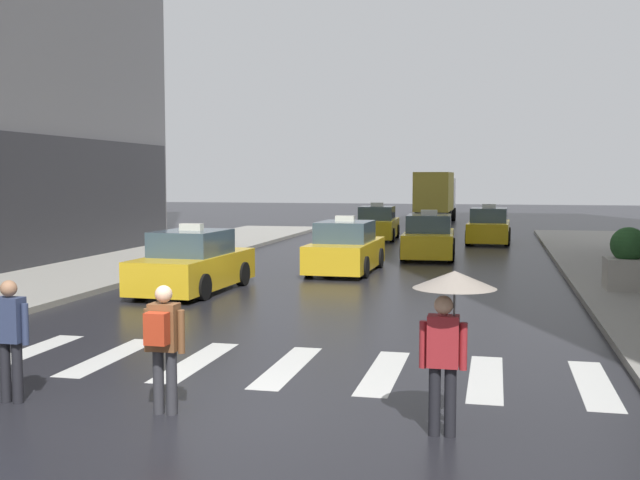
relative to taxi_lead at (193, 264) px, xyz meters
name	(u,v)px	position (x,y,z in m)	size (l,w,h in m)	color
ground_plane	(163,422)	(3.81, -10.31, -0.72)	(160.00, 160.00, 0.00)	black
crosswalk_markings	(241,364)	(3.81, -7.31, -0.72)	(11.30, 2.80, 0.01)	silver
taxi_lead	(193,264)	(0.00, 0.00, 0.00)	(2.07, 4.60, 1.80)	gold
taxi_second	(345,249)	(3.12, 5.01, 0.00)	(1.98, 4.57, 1.80)	gold
taxi_third	(429,239)	(5.33, 10.02, 0.00)	(2.08, 4.61, 1.80)	yellow
taxi_fourth	(377,225)	(2.15, 18.01, 0.00)	(2.08, 4.61, 1.80)	yellow
taxi_fifth	(489,227)	(7.45, 17.15, 0.00)	(2.03, 4.59, 1.80)	yellow
box_truck	(435,195)	(3.83, 32.46, 1.13)	(2.36, 7.57, 3.35)	#2D2D2D
pedestrian_with_umbrella	(450,307)	(7.28, -10.07, 0.79)	(0.96, 0.96, 1.94)	black
pedestrian_with_backpack	(163,339)	(3.71, -10.04, 0.25)	(0.55, 0.43, 1.65)	#333338
pedestrian_plain_coat	(10,333)	(1.50, -10.01, 0.21)	(0.55, 0.24, 1.65)	black
planter_mid_block	(628,261)	(11.07, 1.84, 0.15)	(1.10, 1.10, 1.60)	#A8A399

